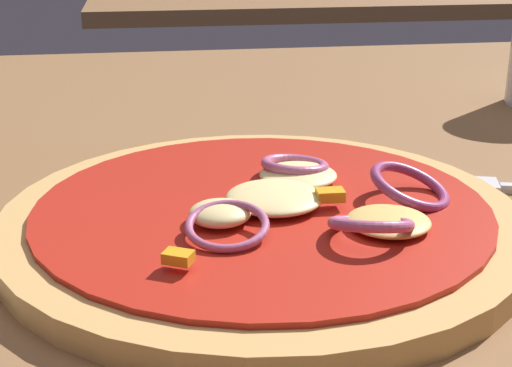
# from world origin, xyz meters

# --- Properties ---
(dining_table) EXTENTS (1.26, 1.02, 0.03)m
(dining_table) POSITION_xyz_m (0.00, 0.00, 0.01)
(dining_table) COLOR brown
(dining_table) RESTS_ON ground
(pizza) EXTENTS (0.27, 0.27, 0.03)m
(pizza) POSITION_xyz_m (-0.02, -0.02, 0.04)
(pizza) COLOR tan
(pizza) RESTS_ON dining_table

